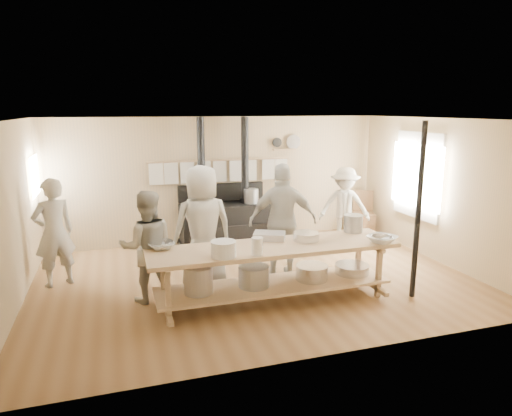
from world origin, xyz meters
The scene contains 24 objects.
ground centered at (0.00, 0.00, 0.00)m, with size 7.00×7.00×0.00m, color brown.
room_shell centered at (0.00, 0.00, 1.62)m, with size 7.00×7.00×7.00m.
window_right centered at (3.47, 0.60, 1.50)m, with size 0.09×1.50×1.65m.
left_opening centered at (-3.45, 2.00, 1.60)m, with size 0.00×0.90×0.90m.
stove centered at (-0.01, 2.12, 0.52)m, with size 1.90×0.75×2.60m.
towel_rail centered at (0.00, 2.40, 1.55)m, with size 3.00×0.04×0.47m.
back_wall_shelf centered at (1.46, 2.43, 2.00)m, with size 0.63×0.14×0.32m.
prep_table centered at (-0.01, -0.90, 0.52)m, with size 3.60×0.90×0.85m.
support_post centered at (2.05, -1.35, 1.30)m, with size 0.08×0.08×2.60m, color black.
cook_far_left centered at (-3.07, 0.73, 0.86)m, with size 0.63×0.41×1.73m, color #B6B2A1.
cook_left centered at (-1.72, -0.31, 0.82)m, with size 0.80×0.62×1.64m, color #B6B2A1.
cook_center centered at (-0.86, -0.03, 0.97)m, with size 0.94×0.61×1.93m, color #B6B2A1.
cook_right centered at (0.48, 0.02, 0.95)m, with size 1.12×0.47×1.91m, color #B6B2A1.
cook_by_window centered at (2.37, 1.43, 0.80)m, with size 1.03×0.59×1.60m, color #B6B2A1.
chair centered at (3.16, 1.97, 0.28)m, with size 0.58×0.58×0.96m.
bowl_white_a centered at (-1.55, -0.57, 0.89)m, with size 0.36×0.36×0.09m, color white.
bowl_steel_a centered at (-1.55, -0.57, 0.90)m, with size 0.33×0.33×0.10m, color silver.
bowl_white_b centered at (1.55, -1.23, 0.90)m, with size 0.41×0.41×0.10m, color white.
bowl_steel_b centered at (1.55, -1.23, 0.90)m, with size 0.31×0.31×0.10m, color silver.
roasting_pan centered at (0.04, -0.57, 0.90)m, with size 0.46×0.31×0.10m, color #B2B2B7.
mixing_bowl_large centered at (0.54, -0.80, 0.91)m, with size 0.38×0.38×0.12m, color silver.
bucket_galv centered at (1.45, -0.57, 0.99)m, with size 0.30×0.30×0.27m, color gray.
deep_bowl_enamel centered at (-0.80, -1.17, 0.96)m, with size 0.34×0.34×0.21m, color white.
pitcher centered at (-0.36, -1.23, 0.97)m, with size 0.15×0.15×0.24m, color white.
Camera 1 is at (-2.11, -6.77, 2.77)m, focal length 32.00 mm.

